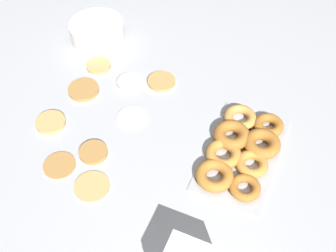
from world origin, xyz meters
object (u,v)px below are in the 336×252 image
object	(u,v)px
pancake_2	(92,186)
pancake_7	(130,82)
pancake_0	(84,90)
donut_tray	(241,149)
pancake_5	(51,122)
pancake_3	(93,152)
batter_bowl	(97,31)
pancake_4	(132,117)
pancake_6	(98,66)
pancake_1	(59,165)
pancake_8	(161,81)

from	to	relation	value
pancake_2	pancake_7	bearing A→B (deg)	11.79
pancake_0	donut_tray	xyz separation A→B (m)	(-0.04, -0.55, 0.01)
pancake_2	pancake_5	bearing A→B (deg)	57.47
pancake_3	batter_bowl	size ratio (longest dim) A/B	0.43
pancake_4	pancake_5	size ratio (longest dim) A/B	0.99
pancake_3	pancake_6	world-z (taller)	same
pancake_1	pancake_4	bearing A→B (deg)	-24.47
pancake_1	pancake_3	xyz separation A→B (m)	(0.08, -0.07, 0.00)
pancake_3	pancake_6	distance (m)	0.37
pancake_7	batter_bowl	xyz separation A→B (m)	(0.16, 0.21, 0.03)
pancake_2	pancake_8	xyz separation A→B (m)	(0.45, -0.01, 0.00)
pancake_2	pancake_5	size ratio (longest dim) A/B	1.08
pancake_2	pancake_3	world-z (taller)	pancake_3
pancake_4	pancake_7	bearing A→B (deg)	28.97
pancake_1	donut_tray	size ratio (longest dim) A/B	0.26
pancake_2	pancake_7	xyz separation A→B (m)	(0.40, 0.08, 0.00)
pancake_1	pancake_5	bearing A→B (deg)	41.66
pancake_8	pancake_2	bearing A→B (deg)	178.43
pancake_0	donut_tray	distance (m)	0.55
pancake_7	pancake_4	bearing A→B (deg)	-151.03
pancake_4	pancake_7	world-z (taller)	pancake_7
pancake_1	pancake_2	bearing A→B (deg)	-101.16
pancake_3	pancake_4	world-z (taller)	pancake_3
pancake_2	batter_bowl	bearing A→B (deg)	27.64
pancake_1	pancake_8	distance (m)	0.44
pancake_0	pancake_3	xyz separation A→B (m)	(-0.21, -0.16, 0.00)
pancake_5	donut_tray	xyz separation A→B (m)	(0.13, -0.57, 0.01)
pancake_5	batter_bowl	world-z (taller)	batter_bowl
pancake_6	pancake_1	bearing A→B (deg)	-166.32
pancake_1	donut_tray	bearing A→B (deg)	-61.76
pancake_6	pancake_7	size ratio (longest dim) A/B	1.01
pancake_0	pancake_8	world-z (taller)	same
pancake_7	pancake_8	bearing A→B (deg)	-64.29
batter_bowl	pancake_6	bearing A→B (deg)	-150.45
pancake_6	pancake_8	xyz separation A→B (m)	(0.02, -0.23, -0.00)
pancake_3	pancake_8	bearing A→B (deg)	-10.50
pancake_7	pancake_5	bearing A→B (deg)	150.10
pancake_0	pancake_4	size ratio (longest dim) A/B	1.12
pancake_5	pancake_8	size ratio (longest dim) A/B	0.99
pancake_3	batter_bowl	distance (m)	0.52
pancake_7	pancake_8	xyz separation A→B (m)	(0.05, -0.10, -0.00)
pancake_4	batter_bowl	size ratio (longest dim) A/B	0.46
pancake_0	pancake_4	distance (m)	0.20
pancake_7	pancake_8	distance (m)	0.11
pancake_2	donut_tray	distance (m)	0.44
pancake_1	pancake_6	distance (m)	0.42
pancake_5	donut_tray	size ratio (longest dim) A/B	0.26
pancake_5	pancake_2	bearing A→B (deg)	-122.53
pancake_0	pancake_3	size ratio (longest dim) A/B	1.21
pancake_4	pancake_8	size ratio (longest dim) A/B	0.98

